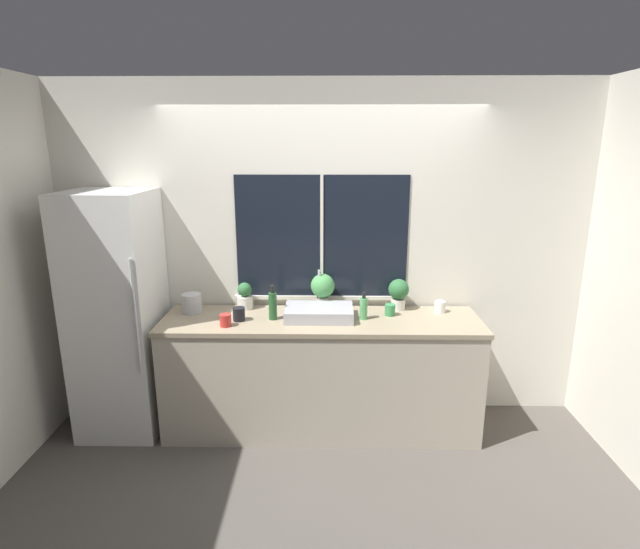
% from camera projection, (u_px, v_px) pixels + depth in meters
% --- Properties ---
extents(ground_plane, '(14.00, 14.00, 0.00)m').
position_uv_depth(ground_plane, '(320.00, 448.00, 3.74)').
color(ground_plane, '#4C4742').
extents(wall_back, '(8.00, 0.09, 2.70)m').
position_uv_depth(wall_back, '(322.00, 253.00, 4.06)').
color(wall_back, silver).
rests_on(wall_back, ground_plane).
extents(wall_left, '(0.06, 7.00, 2.70)m').
position_uv_depth(wall_left, '(104.00, 234.00, 4.88)').
color(wall_left, silver).
rests_on(wall_left, ground_plane).
extents(wall_right, '(0.06, 7.00, 2.70)m').
position_uv_depth(wall_right, '(545.00, 236.00, 4.81)').
color(wall_right, silver).
rests_on(wall_right, ground_plane).
extents(counter, '(2.43, 0.64, 0.92)m').
position_uv_depth(counter, '(321.00, 374.00, 3.92)').
color(counter, '#B2A893').
rests_on(counter, ground_plane).
extents(refrigerator, '(0.60, 0.67, 1.89)m').
position_uv_depth(refrigerator, '(118.00, 314.00, 3.84)').
color(refrigerator, silver).
rests_on(refrigerator, ground_plane).
extents(sink, '(0.52, 0.39, 0.33)m').
position_uv_depth(sink, '(319.00, 312.00, 3.81)').
color(sink, '#ADADB2').
rests_on(sink, counter).
extents(potted_plant_left, '(0.13, 0.13, 0.22)m').
position_uv_depth(potted_plant_left, '(245.00, 296.00, 4.01)').
color(potted_plant_left, silver).
rests_on(potted_plant_left, counter).
extents(potted_plant_center, '(0.19, 0.19, 0.29)m').
position_uv_depth(potted_plant_center, '(323.00, 288.00, 3.99)').
color(potted_plant_center, silver).
rests_on(potted_plant_center, counter).
extents(potted_plant_right, '(0.16, 0.16, 0.25)m').
position_uv_depth(potted_plant_right, '(399.00, 292.00, 3.98)').
color(potted_plant_right, silver).
rests_on(potted_plant_right, counter).
extents(soap_bottle, '(0.06, 0.06, 0.21)m').
position_uv_depth(soap_bottle, '(364.00, 308.00, 3.78)').
color(soap_bottle, '#519E5B').
rests_on(soap_bottle, counter).
extents(bottle_tall, '(0.06, 0.06, 0.27)m').
position_uv_depth(bottle_tall, '(273.00, 305.00, 3.77)').
color(bottle_tall, '#235128').
rests_on(bottle_tall, counter).
extents(mug_red, '(0.08, 0.08, 0.09)m').
position_uv_depth(mug_red, '(225.00, 320.00, 3.64)').
color(mug_red, '#B72D28').
rests_on(mug_red, counter).
extents(mug_black, '(0.09, 0.09, 0.10)m').
position_uv_depth(mug_black, '(239.00, 314.00, 3.75)').
color(mug_black, black).
rests_on(mug_black, counter).
extents(mug_green, '(0.08, 0.08, 0.09)m').
position_uv_depth(mug_green, '(390.00, 310.00, 3.87)').
color(mug_green, '#38844C').
rests_on(mug_green, counter).
extents(mug_white, '(0.08, 0.08, 0.09)m').
position_uv_depth(mug_white, '(440.00, 307.00, 3.94)').
color(mug_white, white).
rests_on(mug_white, counter).
extents(kettle, '(0.15, 0.15, 0.17)m').
position_uv_depth(kettle, '(192.00, 302.00, 3.93)').
color(kettle, '#B2B2B7').
rests_on(kettle, counter).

